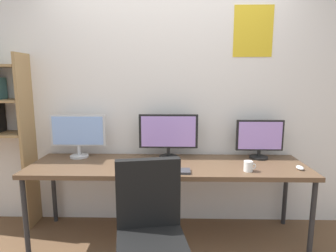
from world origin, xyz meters
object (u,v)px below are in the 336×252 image
object	(u,v)px
computer_mouse	(300,168)
coffee_mug	(249,166)
monitor_left	(78,133)
office_chair	(151,250)
monitor_right	(260,138)
desk	(168,169)
monitor_center	(168,134)
keyboard_main	(167,171)

from	to	relation	value
computer_mouse	coffee_mug	bearing A→B (deg)	-172.85
coffee_mug	monitor_left	bearing A→B (deg)	165.85
office_chair	monitor_left	bearing A→B (deg)	128.04
office_chair	computer_mouse	size ratio (longest dim) A/B	10.31
monitor_right	coffee_mug	size ratio (longest dim) A/B	4.34
computer_mouse	desk	bearing A→B (deg)	173.50
monitor_left	computer_mouse	world-z (taller)	monitor_left
monitor_left	monitor_right	size ratio (longest dim) A/B	1.19
desk	monitor_left	distance (m)	0.97
monitor_center	computer_mouse	xyz separation A→B (m)	(1.16, -0.34, -0.23)
monitor_left	monitor_center	bearing A→B (deg)	0.00
keyboard_main	coffee_mug	xyz separation A→B (m)	(0.69, 0.04, 0.04)
office_chair	monitor_center	bearing A→B (deg)	84.70
computer_mouse	coffee_mug	distance (m)	0.47
desk	office_chair	xyz separation A→B (m)	(-0.10, -0.82, -0.29)
desk	computer_mouse	world-z (taller)	computer_mouse
monitor_left	keyboard_main	world-z (taller)	monitor_left
office_chair	coffee_mug	bearing A→B (deg)	38.41
coffee_mug	office_chair	bearing A→B (deg)	-141.59
desk	computer_mouse	bearing A→B (deg)	-6.50
desk	monitor_center	size ratio (longest dim) A/B	4.38
desk	monitor_right	world-z (taller)	monitor_right
desk	coffee_mug	xyz separation A→B (m)	(0.69, -0.19, 0.09)
keyboard_main	monitor_left	bearing A→B (deg)	153.83
monitor_right	keyboard_main	world-z (taller)	monitor_right
monitor_center	keyboard_main	xyz separation A→B (m)	(0.00, -0.44, -0.23)
monitor_left	coffee_mug	bearing A→B (deg)	-14.15
monitor_left	monitor_center	distance (m)	0.90
monitor_left	monitor_right	world-z (taller)	monitor_left
monitor_left	monitor_right	xyz separation A→B (m)	(1.80, -0.00, -0.04)
monitor_right	keyboard_main	bearing A→B (deg)	-153.83
monitor_left	coffee_mug	xyz separation A→B (m)	(1.59, -0.40, -0.20)
monitor_right	computer_mouse	distance (m)	0.47
office_chair	monitor_right	distance (m)	1.53
desk	office_chair	world-z (taller)	office_chair
monitor_center	office_chair	bearing A→B (deg)	-95.30
desk	keyboard_main	world-z (taller)	keyboard_main
desk	keyboard_main	size ratio (longest dim) A/B	6.52
desk	monitor_center	world-z (taller)	monitor_center
desk	monitor_center	distance (m)	0.36
desk	monitor_right	size ratio (longest dim) A/B	5.54
office_chair	monitor_right	bearing A→B (deg)	45.93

